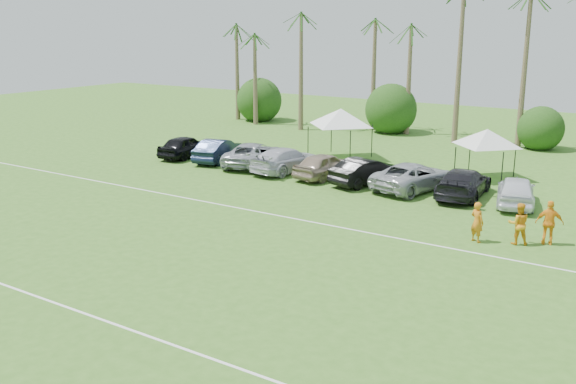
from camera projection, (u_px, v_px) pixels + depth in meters
The scene contains 26 objects.
ground at pixel (20, 336), 18.44m from camera, with size 120.00×120.00×0.00m, color #3B6A1F.
field_lines at pixel (202, 255), 24.92m from camera, with size 80.00×12.10×0.01m.
palm_tree_0 at pixel (229, 38), 58.95m from camera, with size 2.40×2.40×8.90m.
palm_tree_1 at pixel (274, 28), 56.09m from camera, with size 2.40×2.40×9.90m.
palm_tree_2 at pixel (324, 18), 53.24m from camera, with size 2.40×2.40×10.90m.
palm_tree_3 at pixel (367, 6), 50.91m from camera, with size 2.40×2.40×11.90m.
palm_tree_4 at pixel (413, 40), 49.45m from camera, with size 2.40×2.40×8.90m.
palm_tree_5 at pixel (465, 29), 47.12m from camera, with size 2.40×2.40×9.90m.
palm_tree_6 at pixel (522, 16), 44.79m from camera, with size 2.40×2.40×10.90m.
bush_tree_0 at pixel (263, 101), 59.62m from camera, with size 4.00×4.00×4.00m.
bush_tree_1 at pixel (392, 111), 52.76m from camera, with size 4.00×4.00×4.00m.
bush_tree_2 at pixel (544, 122), 46.43m from camera, with size 4.00×4.00×4.00m.
sideline_player_a at pixel (477, 222), 26.24m from camera, with size 0.62×0.41×1.70m, color orange.
sideline_player_b at pixel (519, 224), 25.94m from camera, with size 0.84×0.66×1.74m, color orange.
sideline_player_c at pixel (549, 223), 25.89m from camera, with size 1.08×0.45×1.84m, color orange.
canopy_tent_left at pixel (341, 109), 42.04m from camera, with size 4.79×4.79×3.88m.
canopy_tent_right at pixel (488, 129), 36.62m from camera, with size 4.15×4.15×3.36m.
parked_car_0 at pixel (185, 146), 43.04m from camera, with size 1.76×4.36×1.49m, color black.
parked_car_1 at pixel (218, 150), 41.74m from camera, with size 1.57×4.51×1.49m, color #121C33.
parked_car_2 at pixel (253, 154), 40.41m from camera, with size 2.47×5.35×1.49m, color #999DA5.
parked_car_3 at pixel (287, 160), 38.75m from camera, with size 2.08×5.12×1.49m, color silver.
parked_car_4 at pixel (325, 165), 37.25m from camera, with size 1.76×4.36×1.49m, color tan.
parked_car_5 at pixel (366, 171), 35.75m from camera, with size 1.57×4.51×1.49m, color black.
parked_car_6 at pixel (414, 176), 34.53m from camera, with size 2.47×5.35×1.49m, color #A4A6AB.
parked_car_7 at pixel (463, 183), 33.15m from camera, with size 2.08×5.12×1.49m, color black.
parked_car_8 at pixel (516, 191), 31.56m from camera, with size 1.76×4.36×1.49m, color white.
Camera 1 is at (15.61, -9.86, 8.69)m, focal length 40.00 mm.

